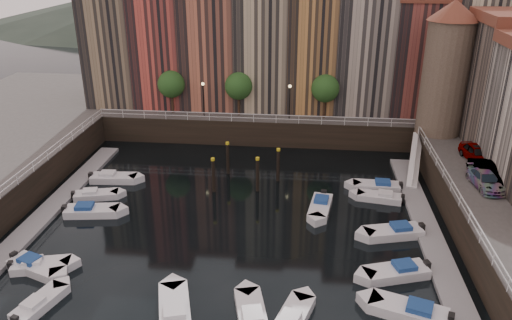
# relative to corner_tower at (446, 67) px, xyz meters

# --- Properties ---
(ground) EXTENTS (200.00, 200.00, 0.00)m
(ground) POSITION_rel_corner_tower_xyz_m (-20.00, -14.50, -10.19)
(ground) COLOR black
(ground) RESTS_ON ground
(quay_far) EXTENTS (80.00, 20.00, 3.00)m
(quay_far) POSITION_rel_corner_tower_xyz_m (-20.00, 11.50, -8.69)
(quay_far) COLOR black
(quay_far) RESTS_ON ground
(dock_left) EXTENTS (2.00, 28.00, 0.35)m
(dock_left) POSITION_rel_corner_tower_xyz_m (-36.20, -15.50, -10.02)
(dock_left) COLOR gray
(dock_left) RESTS_ON ground
(dock_right) EXTENTS (2.00, 28.00, 0.35)m
(dock_right) POSITION_rel_corner_tower_xyz_m (-3.80, -15.50, -10.02)
(dock_right) COLOR gray
(dock_right) RESTS_ON ground
(far_terrace) EXTENTS (48.70, 10.30, 17.50)m
(far_terrace) POSITION_rel_corner_tower_xyz_m (-16.69, 9.00, 0.76)
(far_terrace) COLOR #826E53
(far_terrace) RESTS_ON quay_far
(corner_tower) EXTENTS (5.20, 5.20, 13.80)m
(corner_tower) POSITION_rel_corner_tower_xyz_m (0.00, 0.00, 0.00)
(corner_tower) COLOR #6B5B4C
(corner_tower) RESTS_ON quay_right
(promenade_trees) EXTENTS (21.20, 3.20, 5.20)m
(promenade_trees) POSITION_rel_corner_tower_xyz_m (-21.33, 3.70, -3.61)
(promenade_trees) COLOR black
(promenade_trees) RESTS_ON quay_far
(street_lamps) EXTENTS (10.36, 0.36, 4.18)m
(street_lamps) POSITION_rel_corner_tower_xyz_m (-21.00, 2.70, -4.30)
(street_lamps) COLOR black
(street_lamps) RESTS_ON quay_far
(railings) EXTENTS (36.08, 34.04, 0.52)m
(railings) POSITION_rel_corner_tower_xyz_m (-20.00, -9.62, -6.41)
(railings) COLOR white
(railings) RESTS_ON ground
(gangway) EXTENTS (2.78, 8.32, 3.73)m
(gangway) POSITION_rel_corner_tower_xyz_m (-2.90, -4.50, -8.28)
(gangway) COLOR white
(gangway) RESTS_ON ground
(mooring_pilings) EXTENTS (6.27, 4.54, 3.78)m
(mooring_pilings) POSITION_rel_corner_tower_xyz_m (-19.82, -8.54, -8.54)
(mooring_pilings) COLOR black
(mooring_pilings) RESTS_ON ground
(boat_left_0) EXTENTS (4.39, 2.48, 0.98)m
(boat_left_0) POSITION_rel_corner_tower_xyz_m (-32.74, -24.06, -9.86)
(boat_left_0) COLOR silver
(boat_left_0) RESTS_ON ground
(boat_left_1) EXTENTS (4.68, 3.08, 1.06)m
(boat_left_1) POSITION_rel_corner_tower_xyz_m (-32.99, -24.24, -9.84)
(boat_left_1) COLOR silver
(boat_left_1) RESTS_ON ground
(boat_left_2) EXTENTS (4.95, 2.37, 1.11)m
(boat_left_2) POSITION_rel_corner_tower_xyz_m (-32.33, -16.00, -9.82)
(boat_left_2) COLOR silver
(boat_left_2) RESTS_ON ground
(boat_left_3) EXTENTS (4.30, 2.46, 0.96)m
(boat_left_3) POSITION_rel_corner_tower_xyz_m (-33.20, -12.95, -9.87)
(boat_left_3) COLOR silver
(boat_left_3) RESTS_ON ground
(boat_left_4) EXTENTS (4.79, 2.05, 1.08)m
(boat_left_4) POSITION_rel_corner_tower_xyz_m (-32.89, -9.30, -9.83)
(boat_left_4) COLOR silver
(boat_left_4) RESTS_ON ground
(boat_right_0) EXTENTS (5.24, 3.32, 1.18)m
(boat_right_0) POSITION_rel_corner_tower_xyz_m (-7.04, -26.39, -9.80)
(boat_right_0) COLOR silver
(boat_right_0) RESTS_ON ground
(boat_right_1) EXTENTS (4.97, 3.11, 1.12)m
(boat_right_1) POSITION_rel_corner_tower_xyz_m (-7.21, -22.25, -9.82)
(boat_right_1) COLOR silver
(boat_right_1) RESTS_ON ground
(boat_right_2) EXTENTS (5.06, 2.93, 1.13)m
(boat_right_2) POSITION_rel_corner_tower_xyz_m (-6.60, -16.82, -9.81)
(boat_right_2) COLOR silver
(boat_right_2) RESTS_ON ground
(boat_right_3) EXTENTS (4.35, 2.17, 0.98)m
(boat_right_3) POSITION_rel_corner_tower_xyz_m (-6.97, -10.64, -9.87)
(boat_right_3) COLOR silver
(boat_right_3) RESTS_ON ground
(boat_right_4) EXTENTS (4.68, 1.83, 1.07)m
(boat_right_4) POSITION_rel_corner_tower_xyz_m (-6.98, -8.44, -9.83)
(boat_right_4) COLOR silver
(boat_right_4) RESTS_ON ground
(boat_near_0) EXTENTS (2.55, 4.22, 0.95)m
(boat_near_0) POSITION_rel_corner_tower_xyz_m (-30.69, -28.05, -9.88)
(boat_near_0) COLOR silver
(boat_near_0) RESTS_ON ground
(boat_near_1) EXTENTS (3.25, 5.37, 1.20)m
(boat_near_1) POSITION_rel_corner_tower_xyz_m (-21.78, -27.93, -9.79)
(boat_near_1) COLOR silver
(boat_near_1) RESTS_ON ground
(boat_near_2) EXTENTS (2.77, 4.90, 1.10)m
(boat_near_2) POSITION_rel_corner_tower_xyz_m (-16.92, -27.76, -9.82)
(boat_near_2) COLOR silver
(boat_near_2) RESTS_ON ground
(boat_near_3) EXTENTS (2.88, 4.65, 1.04)m
(boat_near_3) POSITION_rel_corner_tower_xyz_m (-14.40, -27.81, -9.84)
(boat_near_3) COLOR silver
(boat_near_3) RESTS_ON ground
(car_a) EXTENTS (2.63, 4.86, 1.57)m
(car_a) POSITION_rel_corner_tower_xyz_m (1.86, -7.77, -6.41)
(car_a) COLOR gray
(car_a) RESTS_ON quay_right
(car_b) EXTENTS (1.86, 4.79, 1.55)m
(car_b) POSITION_rel_corner_tower_xyz_m (1.32, -12.07, -6.42)
(car_b) COLOR gray
(car_b) RESTS_ON quay_right
(car_c) EXTENTS (2.41, 4.78, 1.33)m
(car_c) POSITION_rel_corner_tower_xyz_m (0.92, -13.35, -6.53)
(car_c) COLOR gray
(car_c) RESTS_ON quay_right
(boat_extra_604) EXTENTS (2.35, 4.81, 1.08)m
(boat_extra_604) POSITION_rel_corner_tower_xyz_m (-12.47, -13.09, -9.83)
(boat_extra_604) COLOR silver
(boat_extra_604) RESTS_ON ground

